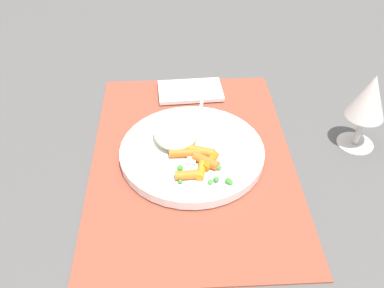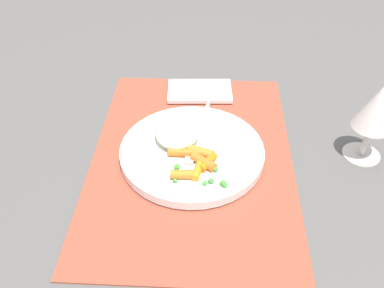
{
  "view_description": "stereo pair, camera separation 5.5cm",
  "coord_description": "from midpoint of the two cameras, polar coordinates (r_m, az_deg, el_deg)",
  "views": [
    {
      "loc": [
        0.55,
        -0.03,
        0.5
      ],
      "look_at": [
        0.0,
        0.0,
        0.03
      ],
      "focal_mm": 39.73,
      "sensor_mm": 36.0,
      "label": 1
    },
    {
      "loc": [
        0.55,
        0.03,
        0.5
      ],
      "look_at": [
        0.0,
        0.0,
        0.03
      ],
      "focal_mm": 39.73,
      "sensor_mm": 36.0,
      "label": 2
    }
  ],
  "objects": [
    {
      "name": "rice_mound",
      "position": [
        0.74,
        0.16,
        1.63
      ],
      "size": [
        0.09,
        0.08,
        0.03
      ],
      "primitive_type": "ellipsoid",
      "color": "beige",
      "rests_on": "plate"
    },
    {
      "name": "placemat",
      "position": [
        0.74,
        2.12,
        -1.8
      ],
      "size": [
        0.51,
        0.35,
        0.01
      ],
      "primitive_type": "cube",
      "color": "#9E4733",
      "rests_on": "ground_plane"
    },
    {
      "name": "wine_glass",
      "position": [
        0.76,
        25.46,
        4.14
      ],
      "size": [
        0.07,
        0.07,
        0.14
      ],
      "color": "silver",
      "rests_on": "ground_plane"
    },
    {
      "name": "napkin",
      "position": [
        0.9,
        2.81,
        7.07
      ],
      "size": [
        0.09,
        0.14,
        0.01
      ],
      "primitive_type": "cube",
      "rotation": [
        0.0,
        0.0,
        0.05
      ],
      "color": "white",
      "rests_on": "placemat"
    },
    {
      "name": "pea_scatter",
      "position": [
        0.68,
        3.95,
        -3.82
      ],
      "size": [
        0.08,
        0.09,
        0.01
      ],
      "color": "green",
      "rests_on": "plate"
    },
    {
      "name": "plate",
      "position": [
        0.74,
        2.14,
        -1.15
      ],
      "size": [
        0.25,
        0.25,
        0.02
      ],
      "primitive_type": "cylinder",
      "color": "white",
      "rests_on": "placemat"
    },
    {
      "name": "fork",
      "position": [
        0.75,
        2.65,
        0.97
      ],
      "size": [
        0.19,
        0.05,
        0.01
      ],
      "color": "silver",
      "rests_on": "plate"
    },
    {
      "name": "carrot_portion",
      "position": [
        0.7,
        2.77,
        -2.29
      ],
      "size": [
        0.08,
        0.08,
        0.02
      ],
      "color": "orange",
      "rests_on": "plate"
    },
    {
      "name": "ground_plane",
      "position": [
        0.75,
        2.11,
        -1.97
      ],
      "size": [
        2.4,
        2.4,
        0.0
      ],
      "primitive_type": "plane",
      "color": "#565451"
    }
  ]
}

